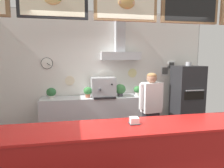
# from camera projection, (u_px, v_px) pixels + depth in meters

# --- Properties ---
(back_wall_assembly) EXTENTS (5.60, 2.62, 3.08)m
(back_wall_assembly) POSITION_uv_depth(u_px,v_px,m) (103.00, 68.00, 5.17)
(back_wall_assembly) COLOR gray
(back_wall_assembly) RESTS_ON ground_plane
(service_counter) EXTENTS (4.98, 0.71, 1.00)m
(service_counter) POSITION_uv_depth(u_px,v_px,m) (130.00, 161.00, 2.72)
(service_counter) COLOR #B21916
(service_counter) RESTS_ON ground_plane
(back_prep_counter) EXTENTS (2.86, 0.58, 0.93)m
(back_prep_counter) POSITION_uv_depth(u_px,v_px,m) (100.00, 115.00, 5.05)
(back_prep_counter) COLOR silver
(back_prep_counter) RESTS_ON ground_plane
(pizza_oven) EXTENTS (0.69, 0.66, 1.80)m
(pizza_oven) POSITION_uv_depth(u_px,v_px,m) (187.00, 98.00, 5.19)
(pizza_oven) COLOR #232326
(pizza_oven) RESTS_ON ground_plane
(shop_worker) EXTENTS (0.52, 0.27, 1.62)m
(shop_worker) POSITION_uv_depth(u_px,v_px,m) (151.00, 110.00, 3.93)
(shop_worker) COLOR #232328
(shop_worker) RESTS_ON ground_plane
(espresso_machine) EXTENTS (0.59, 0.52, 0.49)m
(espresso_machine) POSITION_uv_depth(u_px,v_px,m) (103.00, 87.00, 4.95)
(espresso_machine) COLOR #B7BABF
(espresso_machine) RESTS_ON back_prep_counter
(potted_rosemary) EXTENTS (0.21, 0.21, 0.26)m
(potted_rosemary) POSITION_uv_depth(u_px,v_px,m) (88.00, 91.00, 4.88)
(potted_rosemary) COLOR #9E563D
(potted_rosemary) RESTS_ON back_prep_counter
(potted_sage) EXTENTS (0.20, 0.20, 0.25)m
(potted_sage) POSITION_uv_depth(u_px,v_px,m) (138.00, 90.00, 5.14)
(potted_sage) COLOR beige
(potted_sage) RESTS_ON back_prep_counter
(potted_basil) EXTENTS (0.27, 0.27, 0.31)m
(potted_basil) POSITION_uv_depth(u_px,v_px,m) (120.00, 89.00, 5.04)
(potted_basil) COLOR #4C4C51
(potted_basil) RESTS_ON back_prep_counter
(potted_thyme) EXTENTS (0.23, 0.23, 0.25)m
(potted_thyme) POSITION_uv_depth(u_px,v_px,m) (51.00, 93.00, 4.79)
(potted_thyme) COLOR beige
(potted_thyme) RESTS_ON back_prep_counter
(napkin_holder) EXTENTS (0.15, 0.14, 0.10)m
(napkin_holder) POSITION_uv_depth(u_px,v_px,m) (134.00, 121.00, 2.72)
(napkin_holder) COLOR #262628
(napkin_holder) RESTS_ON service_counter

